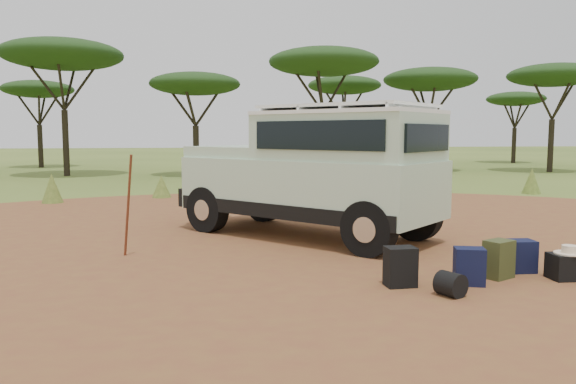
{
  "coord_description": "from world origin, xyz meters",
  "views": [
    {
      "loc": [
        -1.77,
        -8.48,
        1.99
      ],
      "look_at": [
        -0.32,
        0.85,
        1.0
      ],
      "focal_mm": 35.0,
      "sensor_mm": 36.0,
      "label": 1
    }
  ],
  "objects": [
    {
      "name": "ground",
      "position": [
        0.0,
        0.0,
        0.0
      ],
      "size": [
        140.0,
        140.0,
        0.0
      ],
      "primitive_type": "plane",
      "color": "#4D6524",
      "rests_on": "ground"
    },
    {
      "name": "dirt_clearing",
      "position": [
        0.0,
        0.0,
        0.0
      ],
      "size": [
        23.0,
        23.0,
        0.01
      ],
      "primitive_type": "cylinder",
      "color": "brown",
      "rests_on": "ground"
    },
    {
      "name": "grass_fringe",
      "position": [
        0.12,
        8.67,
        0.4
      ],
      "size": [
        36.6,
        1.6,
        0.9
      ],
      "color": "#4D6524",
      "rests_on": "ground"
    },
    {
      "name": "acacia_treeline",
      "position": [
        0.75,
        19.81,
        4.87
      ],
      "size": [
        46.7,
        13.2,
        6.26
      ],
      "color": "black",
      "rests_on": "ground"
    },
    {
      "name": "safari_vehicle",
      "position": [
        0.37,
        1.98,
        1.2
      ],
      "size": [
        4.94,
        5.08,
        2.5
      ],
      "rotation": [
        0.0,
        0.0,
        -0.82
      ],
      "color": "#B4D1B3",
      "rests_on": "ground"
    },
    {
      "name": "walking_staff",
      "position": [
        -2.94,
        0.69,
        0.83
      ],
      "size": [
        0.23,
        0.31,
        1.66
      ],
      "primitive_type": "cylinder",
      "rotation": [
        0.19,
        0.0,
        0.6
      ],
      "color": "maroon",
      "rests_on": "ground"
    },
    {
      "name": "backpack_black",
      "position": [
        0.77,
        -1.65,
        0.26
      ],
      "size": [
        0.39,
        0.29,
        0.52
      ],
      "primitive_type": "cube",
      "rotation": [
        0.0,
        0.0,
        0.03
      ],
      "color": "black",
      "rests_on": "ground"
    },
    {
      "name": "backpack_navy",
      "position": [
        1.69,
        -1.72,
        0.25
      ],
      "size": [
        0.44,
        0.37,
        0.5
      ],
      "primitive_type": "cube",
      "rotation": [
        0.0,
        0.0,
        -0.28
      ],
      "color": "#121639",
      "rests_on": "ground"
    },
    {
      "name": "backpack_olive",
      "position": [
        2.25,
        -1.46,
        0.27
      ],
      "size": [
        0.47,
        0.42,
        0.53
      ],
      "primitive_type": "cube",
      "rotation": [
        0.0,
        0.0,
        0.47
      ],
      "color": "#424821",
      "rests_on": "ground"
    },
    {
      "name": "duffel_navy",
      "position": [
        2.72,
        -1.18,
        0.23
      ],
      "size": [
        0.43,
        0.34,
        0.47
      ],
      "primitive_type": "cube",
      "rotation": [
        0.0,
        0.0,
        -0.06
      ],
      "color": "#121639",
      "rests_on": "ground"
    },
    {
      "name": "hard_case",
      "position": [
        3.17,
        -1.66,
        0.18
      ],
      "size": [
        0.52,
        0.38,
        0.36
      ],
      "primitive_type": "cube",
      "rotation": [
        0.0,
        0.0,
        -0.04
      ],
      "color": "black",
      "rests_on": "ground"
    },
    {
      "name": "stuff_sack",
      "position": [
        1.22,
        -2.17,
        0.15
      ],
      "size": [
        0.41,
        0.41,
        0.3
      ],
      "primitive_type": "cylinder",
      "rotation": [
        1.57,
        0.0,
        0.45
      ],
      "color": "black",
      "rests_on": "ground"
    },
    {
      "name": "safari_hat",
      "position": [
        3.17,
        -1.66,
        0.4
      ],
      "size": [
        0.4,
        0.4,
        0.12
      ],
      "color": "beige",
      "rests_on": "hard_case"
    }
  ]
}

